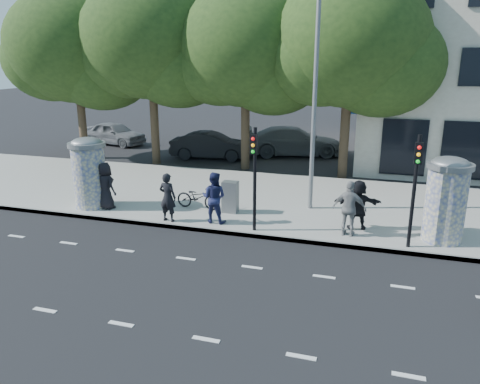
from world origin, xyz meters
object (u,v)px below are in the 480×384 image
(traffic_pole_far, at_px, (415,180))
(street_lamp, at_px, (315,82))
(cabinet_right, at_px, (436,215))
(car_left, at_px, (115,133))
(traffic_pole_near, at_px, (254,169))
(ped_a, at_px, (106,186))
(ad_column_left, at_px, (89,171))
(car_mid, at_px, (211,146))
(ad_column_right, at_px, (446,198))
(bicycle, at_px, (198,197))
(ped_b, at_px, (168,197))
(car_right, at_px, (294,141))
(ped_e, at_px, (350,209))
(ped_c, at_px, (214,197))
(cabinet_left, at_px, (230,197))
(ped_f, at_px, (358,205))

(traffic_pole_far, xyz_separation_m, street_lamp, (-3.40, 2.84, 2.56))
(street_lamp, xyz_separation_m, cabinet_right, (4.27, -1.15, -4.10))
(car_left, bearing_deg, cabinet_right, -109.05)
(traffic_pole_near, bearing_deg, ped_a, 173.67)
(ad_column_left, height_order, car_mid, ad_column_left)
(car_left, bearing_deg, ad_column_right, -110.60)
(traffic_pole_far, distance_m, bicycle, 7.76)
(bicycle, bearing_deg, ped_b, 166.55)
(car_mid, bearing_deg, car_left, 65.69)
(bicycle, xyz_separation_m, car_right, (1.48, 11.43, 0.23))
(bicycle, xyz_separation_m, car_mid, (-2.81, 9.09, 0.16))
(car_mid, distance_m, car_right, 4.89)
(traffic_pole_far, relative_size, ped_e, 1.89)
(car_mid, bearing_deg, cabinet_right, -136.84)
(ped_c, relative_size, cabinet_right, 1.64)
(ad_column_right, bearing_deg, ped_a, -178.76)
(traffic_pole_far, relative_size, car_mid, 0.74)
(ped_a, xyz_separation_m, bicycle, (3.29, 0.96, -0.43))
(cabinet_left, height_order, car_left, car_left)
(ad_column_left, height_order, ped_a, ad_column_left)
(traffic_pole_far, height_order, street_lamp, street_lamp)
(traffic_pole_far, distance_m, ped_b, 7.99)
(ad_column_right, height_order, ped_b, ad_column_right)
(ad_column_left, bearing_deg, ped_c, -3.43)
(cabinet_left, relative_size, car_right, 0.20)
(ped_f, xyz_separation_m, cabinet_right, (2.45, 0.51, -0.29))
(ad_column_left, bearing_deg, cabinet_left, 9.32)
(ad_column_left, distance_m, car_left, 13.88)
(ad_column_right, distance_m, traffic_pole_far, 1.52)
(ped_f, bearing_deg, car_left, -46.62)
(traffic_pole_near, distance_m, ped_f, 3.65)
(ad_column_left, xyz_separation_m, ped_e, (9.59, -0.23, -0.49))
(ped_c, relative_size, ped_f, 1.07)
(traffic_pole_near, distance_m, ped_a, 6.06)
(car_left, bearing_deg, ped_a, -137.87)
(ped_f, distance_m, car_mid, 12.86)
(ad_column_left, distance_m, cabinet_left, 5.41)
(ped_c, height_order, car_left, ped_c)
(ad_column_left, height_order, cabinet_left, ad_column_left)
(traffic_pole_near, xyz_separation_m, cabinet_right, (5.67, 1.69, -1.54))
(ped_b, distance_m, cabinet_right, 8.92)
(bicycle, distance_m, cabinet_right, 8.28)
(ad_column_right, height_order, ped_c, ad_column_right)
(ad_column_left, bearing_deg, ad_column_right, 0.92)
(ped_a, distance_m, car_mid, 10.07)
(ped_b, xyz_separation_m, car_right, (1.96, 12.99, -0.18))
(ped_a, height_order, cabinet_left, ped_a)
(ped_a, xyz_separation_m, car_mid, (0.48, 10.05, -0.28))
(ad_column_left, xyz_separation_m, cabinet_right, (12.27, 0.98, -0.85))
(ped_f, xyz_separation_m, car_left, (-16.26, 11.79, -0.24))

